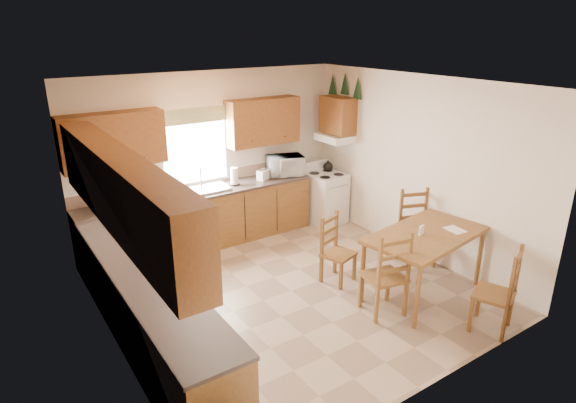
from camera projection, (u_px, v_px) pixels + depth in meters
floor at (291, 291)px, 6.43m from camera, size 4.50×4.50×0.00m
ceiling at (292, 84)px, 5.49m from camera, size 4.50×4.50×0.00m
wall_left at (105, 238)px, 4.78m from camera, size 4.50×4.50×0.00m
wall_right at (416, 167)px, 7.14m from camera, size 4.50×4.50×0.00m
wall_back at (212, 157)px, 7.71m from camera, size 4.50×4.50×0.00m
wall_front at (437, 267)px, 4.21m from camera, size 4.50×4.50×0.00m
lower_cab_back at (202, 220)px, 7.59m from camera, size 3.75×0.60×0.88m
lower_cab_left at (149, 314)px, 5.13m from camera, size 0.60×3.60×0.88m
counter_back at (200, 193)px, 7.44m from camera, size 3.75×0.63×0.04m
counter_left at (144, 276)px, 4.97m from camera, size 0.63×3.60×0.04m
backsplash at (192, 181)px, 7.62m from camera, size 3.75×0.01×0.18m
upper_cab_back_left at (113, 140)px, 6.59m from camera, size 1.41×0.33×0.75m
upper_cab_back_right at (263, 122)px, 7.86m from camera, size 1.25×0.33×0.75m
upper_cab_left at (120, 191)px, 4.57m from camera, size 0.33×3.60×0.75m
upper_cab_stove at (338, 115)px, 8.15m from camera, size 0.33×0.62×0.62m
range_hood at (335, 138)px, 8.25m from camera, size 0.44×0.62×0.12m
window_frame at (195, 148)px, 7.46m from camera, size 1.13×0.02×1.18m
window_pane at (195, 148)px, 7.46m from camera, size 1.05×0.01×1.10m
window_valance at (193, 116)px, 7.26m from camera, size 1.19×0.01×0.24m
sink_basin at (205, 189)px, 7.46m from camera, size 0.75×0.45×0.04m
pine_decal_a at (358, 88)px, 7.80m from camera, size 0.22×0.22×0.36m
pine_decal_b at (345, 83)px, 8.04m from camera, size 0.22×0.22×0.36m
pine_decal_c at (333, 84)px, 8.30m from camera, size 0.22×0.22×0.36m
stove at (326, 198)px, 8.55m from camera, size 0.63×0.65×0.87m
coffeemaker at (100, 200)px, 6.57m from camera, size 0.29×0.31×0.35m
paper_towel at (234, 176)px, 7.69m from camera, size 0.15×0.15×0.29m
toaster at (263, 175)px, 7.98m from camera, size 0.23×0.20×0.16m
microwave at (285, 165)px, 8.20m from camera, size 0.65×0.55×0.33m
dining_table at (423, 263)px, 6.24m from camera, size 1.72×1.14×0.86m
chair_near_left at (384, 271)px, 5.78m from camera, size 0.55×0.53×1.10m
chair_near_right at (495, 289)px, 5.46m from camera, size 0.56×0.55×1.04m
chair_far_left at (339, 250)px, 6.51m from camera, size 0.49×0.48×0.95m
chair_far_right at (418, 229)px, 7.00m from camera, size 0.59×0.58×1.10m
table_paper at (455, 230)px, 6.19m from camera, size 0.22×0.28×0.00m
table_card at (421, 230)px, 6.03m from camera, size 0.10×0.04×0.13m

